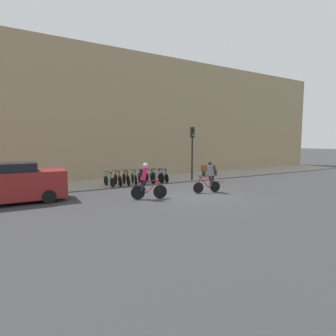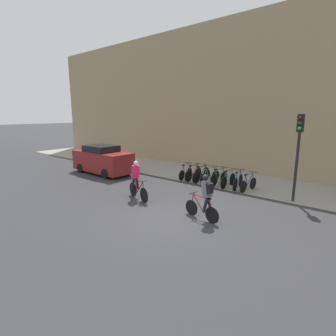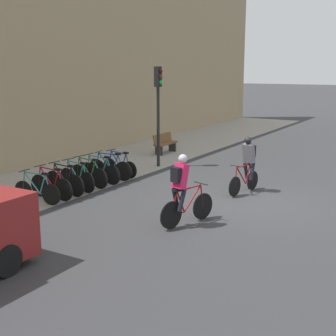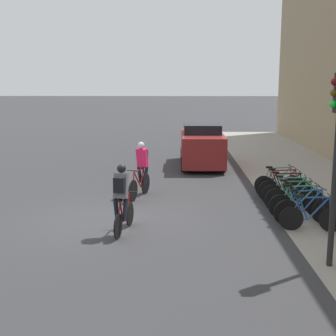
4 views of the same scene
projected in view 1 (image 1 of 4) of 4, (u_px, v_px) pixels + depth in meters
name	position (u px, v px, depth m)	size (l,w,h in m)	color
ground	(198.00, 196.00, 13.61)	(200.00, 200.00, 0.00)	#333335
kerb_strip	(144.00, 180.00, 19.45)	(44.00, 4.50, 0.01)	gray
building_facade	(131.00, 115.00, 21.16)	(44.00, 0.60, 9.97)	#9E8966
cyclist_pink	(145.00, 180.00, 12.72)	(1.71, 0.64, 1.78)	black
cyclist_grey	(210.00, 176.00, 14.43)	(1.62, 0.54, 1.75)	black
parked_bike_0	(109.00, 180.00, 16.44)	(0.46, 1.59, 0.94)	black
parked_bike_1	(118.00, 180.00, 16.72)	(0.46, 1.68, 0.97)	black
parked_bike_2	(126.00, 179.00, 16.99)	(0.46, 1.67, 0.97)	black
parked_bike_3	(134.00, 178.00, 17.27)	(0.46, 1.65, 0.96)	black
parked_bike_4	(142.00, 178.00, 17.54)	(0.46, 1.68, 0.97)	black
parked_bike_5	(150.00, 177.00, 17.82)	(0.46, 1.70, 0.97)	black
parked_bike_6	(157.00, 177.00, 18.10)	(0.46, 1.69, 0.97)	black
parked_bike_7	(164.00, 176.00, 18.37)	(0.46, 1.57, 0.94)	black
traffic_light_pole	(192.00, 144.00, 19.02)	(0.26, 0.30, 3.85)	black
bench	(209.00, 170.00, 21.64)	(1.48, 0.44, 0.89)	brown
parked_car	(15.00, 184.00, 11.94)	(4.30, 1.84, 1.85)	maroon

